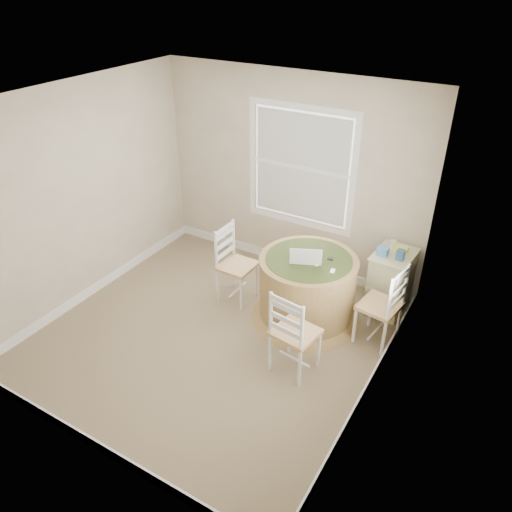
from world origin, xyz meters
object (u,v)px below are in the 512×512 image
Objects in this scene: laptop at (306,259)px; corner_chest at (390,281)px; chair_near at (295,332)px; round_table at (307,286)px; chair_right at (380,305)px; chair_left at (237,266)px.

corner_chest is at bearing -162.07° from laptop.
chair_near is at bearing 85.53° from laptop.
laptop is at bearing -134.01° from corner_chest.
laptop reaches higher than round_table.
chair_right is at bearing 160.48° from laptop.
chair_left is at bearing -78.22° from chair_right.
laptop is at bearing -61.48° from chair_near.
chair_left is at bearing -24.53° from chair_near.
round_table is 0.40m from laptop.
chair_near is 0.91m from laptop.
chair_left is 1.24× the size of corner_chest.
round_table is at bearing -80.31° from chair_right.
chair_left is 2.14× the size of laptop.
chair_near is 2.14× the size of laptop.
chair_right is 2.14× the size of laptop.
round_table is at bearing -135.90° from corner_chest.
laptop reaches higher than chair_right.
chair_near is (1.17, -0.76, 0.00)m from chair_left.
chair_left is at bearing 172.62° from round_table.
round_table is 2.92× the size of laptop.
chair_right is (0.58, 0.86, 0.00)m from chair_near.
chair_near is (0.27, -0.84, 0.04)m from round_table.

